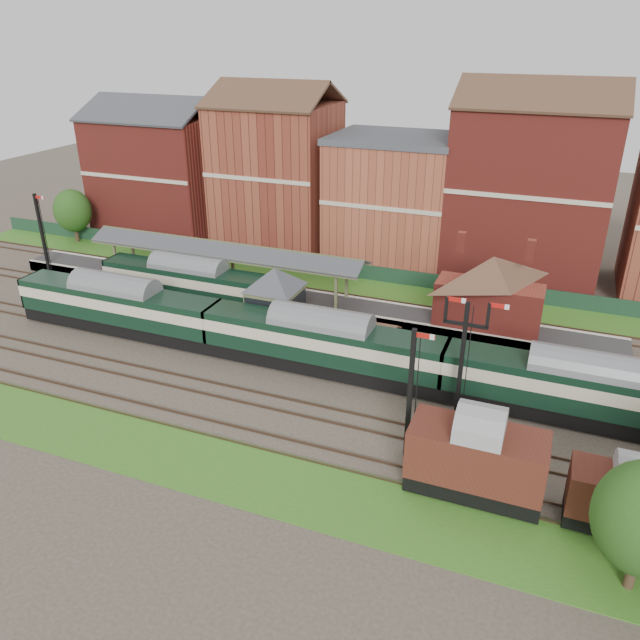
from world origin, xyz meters
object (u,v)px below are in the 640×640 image
at_px(dmu_train, 321,342).
at_px(platform_railcar, 190,282).
at_px(semaphore_bracket, 463,354).
at_px(goods_van_a, 476,458).
at_px(signal_box, 275,303).

xyz_separation_m(dmu_train, platform_railcar, (-14.76, 6.50, -0.13)).
relative_size(semaphore_bracket, platform_railcar, 0.50).
distance_m(platform_railcar, goods_van_a, 30.96).
height_order(semaphore_bracket, dmu_train, semaphore_bracket).
bearing_deg(platform_railcar, dmu_train, -23.77).
bearing_deg(platform_railcar, signal_box, -18.46).
bearing_deg(semaphore_bracket, platform_railcar, 160.03).
bearing_deg(goods_van_a, semaphore_bracket, 107.31).
height_order(signal_box, semaphore_bracket, semaphore_bracket).
relative_size(semaphore_bracket, goods_van_a, 1.20).
bearing_deg(semaphore_bracket, signal_box, 159.08).
distance_m(dmu_train, platform_railcar, 16.13).
xyz_separation_m(platform_railcar, goods_van_a, (26.80, -15.50, 0.14)).
distance_m(semaphore_bracket, platform_railcar, 26.47).
relative_size(dmu_train, goods_van_a, 7.56).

